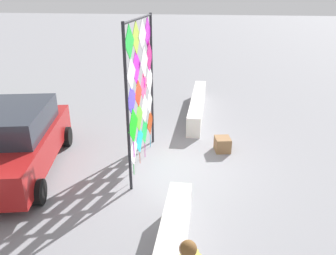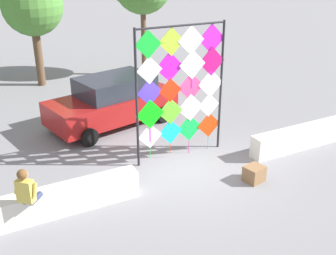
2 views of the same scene
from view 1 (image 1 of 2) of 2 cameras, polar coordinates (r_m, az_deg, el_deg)
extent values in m
plane|color=gray|center=(9.09, 0.48, -6.73)|extent=(120.00, 120.00, 0.00)
cube|color=silver|center=(12.80, 5.17, 3.90)|extent=(4.72, 0.46, 0.70)
cylinder|color=#232328|center=(7.30, -7.10, 2.39)|extent=(0.07, 0.07, 3.93)
cylinder|color=#232328|center=(9.80, -2.84, 7.89)|extent=(0.07, 0.07, 3.93)
cylinder|color=#232328|center=(8.17, -5.12, 18.46)|extent=(2.71, 0.09, 0.06)
cube|color=white|center=(8.08, -6.08, -4.10)|extent=(0.76, 0.02, 0.76)
cylinder|color=#16E532|center=(8.33, -5.99, -7.32)|extent=(0.02, 0.02, 0.30)
cube|color=#15C6E5|center=(8.65, -4.99, -2.17)|extent=(0.76, 0.02, 0.76)
cylinder|color=red|center=(8.90, -4.94, -5.32)|extent=(0.02, 0.02, 0.32)
cube|color=#16D64D|center=(9.22, -4.11, -0.53)|extent=(0.82, 0.02, 0.82)
cylinder|color=#E516AA|center=(9.49, -4.06, -4.07)|extent=(0.02, 0.02, 0.45)
cube|color=red|center=(9.82, -3.14, 0.89)|extent=(0.80, 0.02, 0.80)
cylinder|color=#16B4E5|center=(10.07, -3.12, -2.31)|extent=(0.02, 0.02, 0.41)
cube|color=#0EE711|center=(7.80, -6.08, 0.34)|extent=(0.86, 0.02, 0.86)
cylinder|color=#E516E2|center=(8.06, -5.96, -3.87)|extent=(0.02, 0.02, 0.42)
cube|color=#5EDE2A|center=(8.39, -5.08, 1.79)|extent=(0.79, 0.02, 0.79)
cube|color=white|center=(8.99, -4.10, 3.30)|extent=(0.84, 0.02, 0.84)
cube|color=white|center=(9.57, -3.24, 4.42)|extent=(0.73, 0.02, 0.73)
cube|color=#442FD2|center=(7.58, -6.36, 4.75)|extent=(0.76, 0.02, 0.76)
cube|color=#F9230C|center=(8.17, -5.20, 5.91)|extent=(0.71, 0.02, 0.70)
cube|color=#EA366F|center=(8.79, -4.25, 7.21)|extent=(0.85, 0.02, 0.85)
cylinder|color=#16E5A3|center=(8.99, -4.19, 3.24)|extent=(0.02, 0.02, 0.45)
cube|color=white|center=(9.41, -3.23, 8.32)|extent=(0.84, 0.02, 0.84)
cylinder|color=#7C16E5|center=(9.56, -3.22, 5.10)|extent=(0.02, 0.02, 0.27)
cube|color=white|center=(7.41, -6.47, 9.37)|extent=(0.77, 0.02, 0.77)
cube|color=#E41DE1|center=(8.00, -5.58, 10.45)|extent=(0.85, 0.02, 0.85)
cylinder|color=#16E519|center=(8.15, -5.49, 6.24)|extent=(0.02, 0.02, 0.37)
cube|color=white|center=(8.65, -4.18, 11.42)|extent=(0.85, 0.02, 0.85)
cylinder|color=#E516D1|center=(8.78, -4.14, 7.86)|extent=(0.02, 0.02, 0.27)
cube|color=#D8157A|center=(9.26, -3.31, 12.26)|extent=(0.86, 0.02, 0.86)
cylinder|color=#16E57A|center=(9.40, -3.28, 8.58)|extent=(0.02, 0.02, 0.37)
cube|color=#19D334|center=(7.25, -6.76, 14.61)|extent=(0.77, 0.02, 0.77)
cube|color=#BAE336|center=(7.93, -5.60, 15.37)|extent=(0.78, 0.02, 0.78)
cube|color=white|center=(8.50, -4.50, 15.83)|extent=(0.83, 0.02, 0.83)
cube|color=#D723D4|center=(9.15, -3.60, 16.21)|extent=(0.86, 0.02, 0.86)
sphere|color=#A37556|center=(4.49, 3.41, -20.41)|extent=(0.22, 0.22, 0.22)
sphere|color=brown|center=(4.47, 3.59, -20.41)|extent=(0.22, 0.22, 0.22)
cube|color=maroon|center=(9.43, -25.14, -3.20)|extent=(4.77, 2.83, 0.80)
cube|color=#282D38|center=(9.30, -25.56, 1.21)|extent=(2.80, 2.18, 0.64)
cylinder|color=black|center=(8.04, -21.75, -10.43)|extent=(0.63, 0.36, 0.60)
cylinder|color=black|center=(10.62, -17.30, -1.49)|extent=(0.63, 0.36, 0.60)
cylinder|color=black|center=(11.22, -26.86, -1.69)|extent=(0.63, 0.36, 0.60)
cube|color=olive|center=(9.96, 9.50, -2.91)|extent=(0.57, 0.53, 0.43)
camera|label=2|loc=(8.26, 84.32, 11.59)|focal=43.81mm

